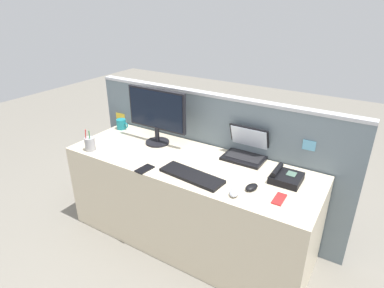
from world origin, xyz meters
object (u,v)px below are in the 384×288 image
object	(u,v)px
computer_mouse_right_hand	(252,187)
desk_phone	(285,177)
cell_phone_red_case	(279,199)
pen_cup	(90,144)
keyboard_main	(192,176)
coffee_mug	(121,124)
laptop	(247,150)
computer_mouse_left_hand	(234,192)
desktop_monitor	(157,113)
cell_phone_black_slab	(145,169)

from	to	relation	value
computer_mouse_right_hand	desk_phone	bearing A→B (deg)	71.05
cell_phone_red_case	pen_cup	bearing A→B (deg)	-175.53
keyboard_main	pen_cup	xyz separation A→B (m)	(-0.90, -0.06, 0.04)
cell_phone_red_case	coffee_mug	bearing A→B (deg)	167.68
coffee_mug	pen_cup	bearing A→B (deg)	-77.75
laptop	computer_mouse_right_hand	world-z (taller)	laptop
computer_mouse_left_hand	cell_phone_red_case	size ratio (longest dim) A/B	0.75
cell_phone_red_case	desk_phone	bearing A→B (deg)	98.92
desktop_monitor	cell_phone_red_case	distance (m)	1.18
keyboard_main	coffee_mug	distance (m)	1.08
computer_mouse_right_hand	cell_phone_black_slab	bearing A→B (deg)	-151.64
keyboard_main	computer_mouse_left_hand	distance (m)	0.34
desktop_monitor	keyboard_main	size ratio (longest dim) A/B	1.18
desk_phone	pen_cup	xyz separation A→B (m)	(-1.45, -0.35, 0.02)
pen_cup	keyboard_main	bearing A→B (deg)	4.09
desk_phone	computer_mouse_right_hand	distance (m)	0.26
pen_cup	desk_phone	bearing A→B (deg)	13.39
desktop_monitor	laptop	xyz separation A→B (m)	(0.73, 0.14, -0.20)
desk_phone	keyboard_main	xyz separation A→B (m)	(-0.55, -0.28, -0.02)
laptop	desk_phone	world-z (taller)	laptop
laptop	keyboard_main	bearing A→B (deg)	-112.46
computer_mouse_left_hand	coffee_mug	size ratio (longest dim) A/B	0.81
keyboard_main	coffee_mug	size ratio (longest dim) A/B	3.70
desktop_monitor	pen_cup	xyz separation A→B (m)	(-0.37, -0.39, -0.21)
cell_phone_red_case	keyboard_main	bearing A→B (deg)	-174.95
keyboard_main	computer_mouse_left_hand	size ratio (longest dim) A/B	4.56
computer_mouse_right_hand	cell_phone_black_slab	distance (m)	0.75
keyboard_main	pen_cup	size ratio (longest dim) A/B	2.55
laptop	keyboard_main	xyz separation A→B (m)	(-0.19, -0.47, -0.05)
desktop_monitor	keyboard_main	bearing A→B (deg)	-31.65
computer_mouse_left_hand	pen_cup	bearing A→B (deg)	166.31
desk_phone	cell_phone_black_slab	size ratio (longest dim) A/B	1.46
laptop	cell_phone_black_slab	distance (m)	0.77
keyboard_main	cell_phone_black_slab	bearing A→B (deg)	-159.76
desk_phone	cell_phone_red_case	bearing A→B (deg)	-81.08
desk_phone	cell_phone_black_slab	xyz separation A→B (m)	(-0.89, -0.37, -0.02)
coffee_mug	keyboard_main	bearing A→B (deg)	-21.71
desktop_monitor	desk_phone	bearing A→B (deg)	-2.47
desktop_monitor	computer_mouse_left_hand	world-z (taller)	desktop_monitor
desktop_monitor	laptop	world-z (taller)	desktop_monitor
computer_mouse_left_hand	pen_cup	world-z (taller)	pen_cup
cell_phone_red_case	computer_mouse_right_hand	bearing A→B (deg)	174.26
desktop_monitor	laptop	size ratio (longest dim) A/B	1.77
desk_phone	cell_phone_black_slab	bearing A→B (deg)	-157.44
computer_mouse_right_hand	computer_mouse_left_hand	distance (m)	0.13
computer_mouse_right_hand	keyboard_main	bearing A→B (deg)	-153.75
laptop	desk_phone	distance (m)	0.40
computer_mouse_right_hand	cell_phone_red_case	size ratio (longest dim) A/B	0.75
computer_mouse_left_hand	laptop	bearing A→B (deg)	90.57
computer_mouse_right_hand	cell_phone_black_slab	xyz separation A→B (m)	(-0.74, -0.16, -0.01)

